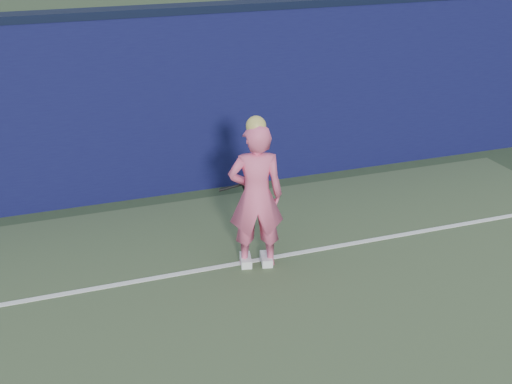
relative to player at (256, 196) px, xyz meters
name	(u,v)px	position (x,y,z in m)	size (l,w,h in m)	color
backstop_wall	(140,108)	(-0.75, 2.56, 0.39)	(24.00, 0.40, 2.50)	#0D0D39
wall_cap	(134,11)	(-0.75, 2.56, 1.69)	(24.00, 0.42, 0.10)	black
player	(256,196)	(0.00, 0.00, 0.00)	(0.70, 0.54, 1.78)	#E75983
racket	(252,183)	(0.10, 0.41, -0.01)	(0.54, 0.23, 0.31)	black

